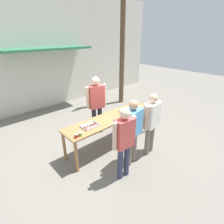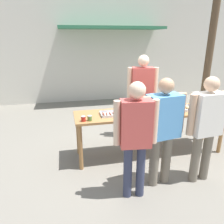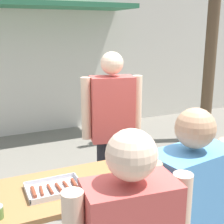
{
  "view_description": "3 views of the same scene",
  "coord_description": "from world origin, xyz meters",
  "px_view_note": "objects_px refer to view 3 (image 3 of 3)",
  "views": [
    {
      "loc": [
        -2.87,
        -3.1,
        2.91
      ],
      "look_at": [
        0.0,
        0.0,
        1.0
      ],
      "focal_mm": 28.0,
      "sensor_mm": 36.0,
      "label": 1
    },
    {
      "loc": [
        -1.51,
        -3.52,
        2.14
      ],
      "look_at": [
        -0.74,
        -0.02,
        0.9
      ],
      "focal_mm": 35.0,
      "sensor_mm": 36.0,
      "label": 2
    },
    {
      "loc": [
        -1.21,
        -2.1,
        2.02
      ],
      "look_at": [
        0.09,
        0.79,
        1.17
      ],
      "focal_mm": 50.0,
      "sensor_mm": 36.0,
      "label": 3
    }
  ],
  "objects_px": {
    "food_tray_sausages": "(54,189)",
    "person_customer_waiting_in_line": "(188,224)",
    "person_server_behind_table": "(112,121)",
    "food_tray_buns": "(199,157)"
  },
  "relations": [
    {
      "from": "person_server_behind_table",
      "to": "person_customer_waiting_in_line",
      "type": "bearing_deg",
      "value": -88.31
    },
    {
      "from": "food_tray_sausages",
      "to": "person_customer_waiting_in_line",
      "type": "relative_size",
      "value": 0.25
    },
    {
      "from": "food_tray_sausages",
      "to": "person_customer_waiting_in_line",
      "type": "xyz_separation_m",
      "value": [
        0.55,
        -0.87,
        0.09
      ]
    },
    {
      "from": "person_server_behind_table",
      "to": "food_tray_buns",
      "type": "bearing_deg",
      "value": -45.61
    },
    {
      "from": "food_tray_buns",
      "to": "food_tray_sausages",
      "type": "bearing_deg",
      "value": -179.85
    },
    {
      "from": "person_server_behind_table",
      "to": "person_customer_waiting_in_line",
      "type": "distance_m",
      "value": 1.7
    },
    {
      "from": "food_tray_buns",
      "to": "person_customer_waiting_in_line",
      "type": "relative_size",
      "value": 0.28
    },
    {
      "from": "food_tray_sausages",
      "to": "person_server_behind_table",
      "type": "bearing_deg",
      "value": 43.81
    },
    {
      "from": "food_tray_sausages",
      "to": "person_server_behind_table",
      "type": "relative_size",
      "value": 0.23
    },
    {
      "from": "food_tray_buns",
      "to": "person_server_behind_table",
      "type": "relative_size",
      "value": 0.26
    }
  ]
}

